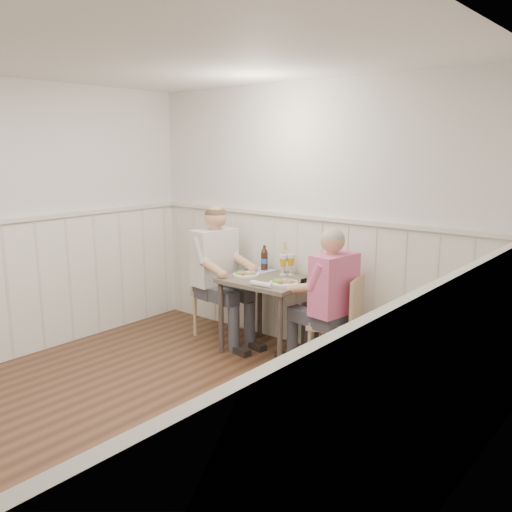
# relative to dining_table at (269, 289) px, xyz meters

# --- Properties ---
(ground_plane) EXTENTS (4.50, 4.50, 0.00)m
(ground_plane) POSITION_rel_dining_table_xyz_m (0.19, -1.84, -0.64)
(ground_plane) COLOR #432818
(room_shell) EXTENTS (4.04, 4.54, 2.60)m
(room_shell) POSITION_rel_dining_table_xyz_m (0.19, -1.84, 0.88)
(room_shell) COLOR white
(room_shell) RESTS_ON ground
(wainscot) EXTENTS (4.00, 4.49, 1.34)m
(wainscot) POSITION_rel_dining_table_xyz_m (0.19, -1.15, 0.05)
(wainscot) COLOR silver
(wainscot) RESTS_ON ground
(dining_table) EXTENTS (0.82, 0.70, 0.75)m
(dining_table) POSITION_rel_dining_table_xyz_m (0.00, 0.00, 0.00)
(dining_table) COLOR brown
(dining_table) RESTS_ON ground
(chair_right) EXTENTS (0.51, 0.51, 0.88)m
(chair_right) POSITION_rel_dining_table_xyz_m (0.77, 0.06, -0.16)
(chair_right) COLOR tan
(chair_right) RESTS_ON ground
(chair_left) EXTENTS (0.46, 0.46, 0.97)m
(chair_left) POSITION_rel_dining_table_xyz_m (-0.77, 0.07, -0.11)
(chair_left) COLOR tan
(chair_left) RESTS_ON ground
(man_in_pink) EXTENTS (0.66, 0.46, 1.33)m
(man_in_pink) POSITION_rel_dining_table_xyz_m (0.70, -0.03, -0.08)
(man_in_pink) COLOR #3F3F47
(man_in_pink) RESTS_ON ground
(diner_cream) EXTENTS (0.70, 0.49, 1.43)m
(diner_cream) POSITION_rel_dining_table_xyz_m (-0.64, -0.05, -0.04)
(diner_cream) COLOR #3F3F47
(diner_cream) RESTS_ON ground
(plate_man) EXTENTS (0.27, 0.27, 0.07)m
(plate_man) POSITION_rel_dining_table_xyz_m (0.23, -0.09, 0.13)
(plate_man) COLOR white
(plate_man) RESTS_ON dining_table
(plate_diner) EXTENTS (0.26, 0.26, 0.07)m
(plate_diner) POSITION_rel_dining_table_xyz_m (-0.26, -0.06, 0.13)
(plate_diner) COLOR white
(plate_diner) RESTS_ON dining_table
(beer_glass_a) EXTENTS (0.08, 0.08, 0.21)m
(beer_glass_a) POSITION_rel_dining_table_xyz_m (0.08, 0.25, 0.25)
(beer_glass_a) COLOR silver
(beer_glass_a) RESTS_ON dining_table
(beer_glass_b) EXTENTS (0.08, 0.08, 0.21)m
(beer_glass_b) POSITION_rel_dining_table_xyz_m (0.03, 0.19, 0.25)
(beer_glass_b) COLOR silver
(beer_glass_b) RESTS_ON dining_table
(beer_bottle) EXTENTS (0.07, 0.07, 0.26)m
(beer_bottle) POSITION_rel_dining_table_xyz_m (-0.25, 0.24, 0.22)
(beer_bottle) COLOR black
(beer_bottle) RESTS_ON dining_table
(rolled_napkin) EXTENTS (0.22, 0.07, 0.05)m
(rolled_napkin) POSITION_rel_dining_table_xyz_m (0.14, -0.29, 0.13)
(rolled_napkin) COLOR white
(rolled_napkin) RESTS_ON dining_table
(grass_vase) EXTENTS (0.04, 0.04, 0.33)m
(grass_vase) POSITION_rel_dining_table_xyz_m (-0.04, 0.27, 0.26)
(grass_vase) COLOR silver
(grass_vase) RESTS_ON dining_table
(gingham_mat) EXTENTS (0.33, 0.27, 0.01)m
(gingham_mat) POSITION_rel_dining_table_xyz_m (-0.30, 0.21, 0.11)
(gingham_mat) COLOR #4E5DC1
(gingham_mat) RESTS_ON dining_table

